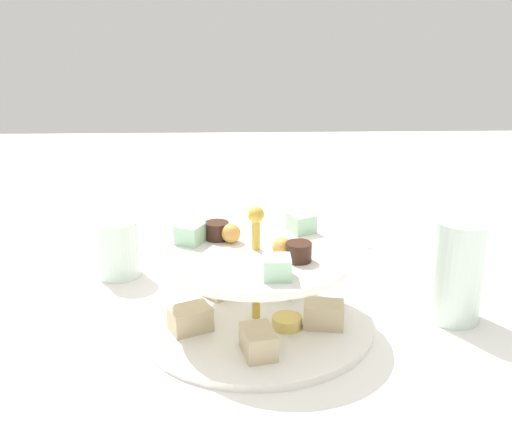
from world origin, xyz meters
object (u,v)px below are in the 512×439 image
teacup_with_saucer (193,236)px  butter_knife_right (326,242)px  water_glass_short_left (117,248)px  water_glass_tall_right (457,270)px  tiered_serving_stand (256,292)px

teacup_with_saucer → butter_knife_right: 0.22m
water_glass_short_left → water_glass_tall_right: bearing=-18.0°
water_glass_tall_right → water_glass_short_left: water_glass_tall_right is taller
water_glass_tall_right → water_glass_short_left: 0.47m
tiered_serving_stand → teacup_with_saucer: bearing=111.0°
teacup_with_saucer → butter_knife_right: size_ratio=0.53×
tiered_serving_stand → water_glass_tall_right: bearing=2.1°
water_glass_tall_right → teacup_with_saucer: size_ratio=1.47×
water_glass_tall_right → water_glass_short_left: (-0.45, 0.15, -0.02)m
tiered_serving_stand → butter_knife_right: 0.31m
teacup_with_saucer → tiered_serving_stand: bearing=-69.0°
water_glass_short_left → butter_knife_right: (0.33, 0.12, -0.04)m
water_glass_short_left → teacup_with_saucer: bearing=41.4°
water_glass_tall_right → teacup_with_saucer: bearing=145.5°
butter_knife_right → teacup_with_saucer: bearing=25.4°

